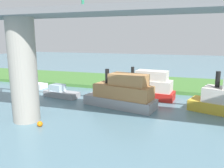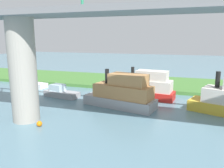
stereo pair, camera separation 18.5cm
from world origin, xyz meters
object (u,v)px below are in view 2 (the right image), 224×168
(mooring_post, at_px, (144,84))
(skiff_small, at_px, (61,92))
(person_on_bank, at_px, (128,81))
(motorboat_white, at_px, (122,93))
(riverboat_paddlewheel, at_px, (146,87))
(marker_buoy, at_px, (39,124))
(bridge_pylon, at_px, (23,71))
(pontoon_yellow, at_px, (32,84))

(mooring_post, distance_m, skiff_small, 12.19)
(person_on_bank, relative_size, skiff_small, 0.27)
(mooring_post, relative_size, motorboat_white, 0.12)
(riverboat_paddlewheel, distance_m, skiff_small, 11.48)
(mooring_post, height_order, skiff_small, skiff_small)
(mooring_post, relative_size, riverboat_paddlewheel, 0.13)
(mooring_post, bearing_deg, marker_buoy, 69.34)
(bridge_pylon, xyz_separation_m, person_on_bank, (-5.73, -16.54, -3.61))
(skiff_small, bearing_deg, marker_buoy, 110.87)
(person_on_bank, distance_m, marker_buoy, 17.88)
(riverboat_paddlewheel, bearing_deg, pontoon_yellow, -2.59)
(motorboat_white, relative_size, skiff_small, 1.69)
(bridge_pylon, distance_m, mooring_post, 18.26)
(bridge_pylon, relative_size, marker_buoy, 19.23)
(mooring_post, xyz_separation_m, skiff_small, (10.02, 6.92, -0.42))
(riverboat_paddlewheel, height_order, pontoon_yellow, riverboat_paddlewheel)
(riverboat_paddlewheel, relative_size, skiff_small, 1.57)
(pontoon_yellow, bearing_deg, mooring_post, -170.06)
(pontoon_yellow, relative_size, marker_buoy, 10.19)
(bridge_pylon, bearing_deg, motorboat_white, -136.71)
(motorboat_white, distance_m, riverboat_paddlewheel, 5.13)
(bridge_pylon, bearing_deg, skiff_small, -79.74)
(riverboat_paddlewheel, xyz_separation_m, marker_buoy, (7.32, 12.77, -1.25))
(motorboat_white, xyz_separation_m, pontoon_yellow, (16.68, -5.59, -1.01))
(mooring_post, bearing_deg, motorboat_white, 83.97)
(marker_buoy, bearing_deg, bridge_pylon, -23.96)
(person_on_bank, height_order, motorboat_white, motorboat_white)
(person_on_bank, xyz_separation_m, motorboat_white, (-1.78, 9.46, 0.38))
(motorboat_white, bearing_deg, marker_buoy, 56.16)
(person_on_bank, relative_size, riverboat_paddlewheel, 0.17)
(motorboat_white, bearing_deg, mooring_post, -96.03)
(bridge_pylon, xyz_separation_m, riverboat_paddlewheel, (-9.45, -11.83, -3.30))
(bridge_pylon, xyz_separation_m, marker_buoy, (-2.13, 0.95, -4.56))
(pontoon_yellow, bearing_deg, motorboat_white, 161.46)
(skiff_small, distance_m, marker_buoy, 10.47)
(riverboat_paddlewheel, height_order, skiff_small, riverboat_paddlewheel)
(mooring_post, bearing_deg, person_on_bank, -16.30)
(marker_buoy, bearing_deg, motorboat_white, -123.84)
(motorboat_white, bearing_deg, person_on_bank, -79.34)
(riverboat_paddlewheel, bearing_deg, mooring_post, -75.40)
(skiff_small, bearing_deg, riverboat_paddlewheel, -164.83)
(mooring_post, xyz_separation_m, marker_buoy, (6.29, 16.70, -0.76))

